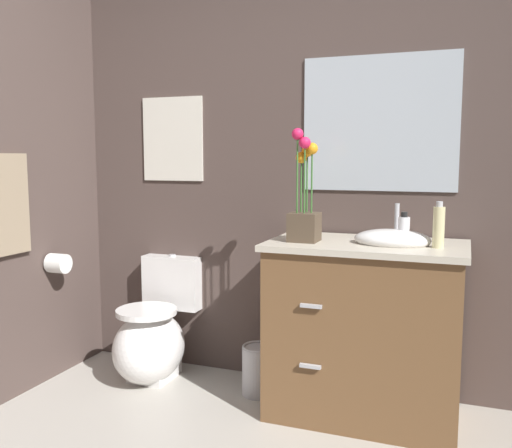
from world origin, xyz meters
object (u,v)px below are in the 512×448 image
at_px(soap_bottle, 439,227).
at_px(lotion_bottle, 404,230).
at_px(vanity_cabinet, 365,327).
at_px(trash_bin, 259,370).
at_px(hanging_towel, 6,205).
at_px(toilet, 153,338).
at_px(toilet_paper_roll, 58,263).
at_px(wall_mirror, 379,123).
at_px(flower_vase, 304,207).
at_px(wall_poster, 173,139).

relative_size(soap_bottle, lotion_bottle, 1.38).
relative_size(vanity_cabinet, trash_bin, 3.85).
relative_size(vanity_cabinet, hanging_towel, 2.02).
relative_size(toilet, toilet_paper_roll, 6.27).
xyz_separation_m(vanity_cabinet, hanging_towel, (-1.76, -0.47, 0.59)).
height_order(soap_bottle, wall_mirror, wall_mirror).
distance_m(flower_vase, toilet_paper_roll, 1.46).
bearing_deg(soap_bottle, wall_mirror, 133.97).
height_order(trash_bin, hanging_towel, hanging_towel).
bearing_deg(wall_poster, toilet_paper_roll, -136.45).
bearing_deg(wall_mirror, hanging_towel, -156.51).
bearing_deg(trash_bin, wall_poster, 158.27).
bearing_deg(soap_bottle, hanging_towel, -168.56).
xyz_separation_m(flower_vase, hanging_towel, (-1.46, -0.40, -0.00)).
bearing_deg(wall_poster, vanity_cabinet, -13.59).
xyz_separation_m(vanity_cabinet, trash_bin, (-0.57, 0.04, -0.31)).
distance_m(vanity_cabinet, wall_mirror, 1.05).
bearing_deg(vanity_cabinet, wall_poster, 166.41).
relative_size(vanity_cabinet, soap_bottle, 4.97).
bearing_deg(toilet_paper_roll, wall_poster, 43.55).
height_order(toilet, hanging_towel, hanging_towel).
bearing_deg(wall_poster, hanging_towel, -125.43).
height_order(flower_vase, lotion_bottle, flower_vase).
bearing_deg(hanging_towel, vanity_cabinet, 14.94).
bearing_deg(lotion_bottle, wall_mirror, 120.87).
relative_size(wall_mirror, toilet_paper_roll, 7.27).
bearing_deg(toilet_paper_roll, flower_vase, 4.09).
xyz_separation_m(soap_bottle, toilet_paper_roll, (-2.03, -0.12, -0.29)).
bearing_deg(hanging_towel, toilet_paper_roll, 79.59).
xyz_separation_m(trash_bin, hanging_towel, (-1.19, -0.51, 0.90)).
xyz_separation_m(lotion_bottle, wall_poster, (-1.39, 0.29, 0.45)).
distance_m(hanging_towel, toilet_paper_roll, 0.47).
relative_size(soap_bottle, trash_bin, 0.78).
relative_size(flower_vase, wall_poster, 1.11).
relative_size(vanity_cabinet, wall_poster, 2.12).
relative_size(soap_bottle, wall_mirror, 0.26).
xyz_separation_m(toilet, wall_poster, (0.00, 0.27, 1.14)).
distance_m(wall_poster, toilet_paper_roll, 0.97).
relative_size(wall_poster, hanging_towel, 0.95).
relative_size(wall_mirror, hanging_towel, 1.54).
relative_size(lotion_bottle, trash_bin, 0.56).
bearing_deg(toilet_paper_roll, wall_mirror, 15.25).
relative_size(vanity_cabinet, flower_vase, 1.92).
bearing_deg(vanity_cabinet, toilet_paper_roll, -174.30).
bearing_deg(toilet, trash_bin, 0.94).
height_order(soap_bottle, hanging_towel, hanging_towel).
bearing_deg(lotion_bottle, hanging_towel, -166.11).
height_order(trash_bin, wall_poster, wall_poster).
distance_m(toilet, wall_mirror, 1.73).
bearing_deg(wall_mirror, flower_vase, -128.90).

